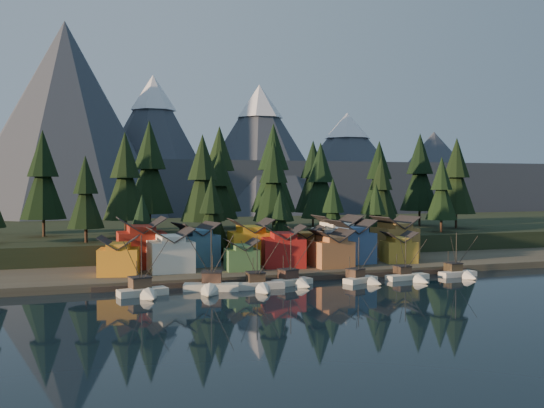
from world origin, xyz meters
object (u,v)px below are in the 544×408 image
object	(u,v)px
house_back_0	(141,241)
boat_0	(144,283)
boat_6	(461,267)
house_back_1	(196,243)
house_front_1	(171,249)
boat_2	(259,279)
boat_5	(411,271)
house_front_0	(119,255)
boat_3	(295,274)
boat_1	(211,278)
boat_4	(364,273)

from	to	relation	value
house_back_0	boat_0	bearing A→B (deg)	-94.52
boat_6	house_back_1	bearing A→B (deg)	151.56
boat_0	house_front_1	xyz separation A→B (m)	(7.41, 17.87, 3.86)
boat_2	boat_6	bearing A→B (deg)	3.87
house_back_1	boat_5	bearing A→B (deg)	-43.61
house_front_0	house_back_1	world-z (taller)	house_back_1
boat_0	house_front_0	world-z (taller)	boat_0
house_front_1	boat_3	bearing A→B (deg)	-37.49
boat_3	boat_1	bearing A→B (deg)	170.47
boat_0	boat_1	world-z (taller)	boat_1
boat_2	boat_6	world-z (taller)	boat_2
boat_4	boat_1	bearing A→B (deg)	157.70
boat_0	boat_3	distance (m)	29.21
boat_4	house_back_1	size ratio (longest dim) A/B	0.99
house_back_0	house_back_1	distance (m)	11.90
boat_6	house_back_0	world-z (taller)	house_back_0
boat_4	boat_6	bearing A→B (deg)	-20.37
house_front_0	house_back_1	xyz separation A→B (m)	(17.27, 8.58, 0.96)
boat_3	house_front_1	xyz separation A→B (m)	(-21.69, 15.35, 4.04)
house_front_0	house_front_1	bearing A→B (deg)	16.64
boat_5	boat_6	world-z (taller)	boat_6
boat_0	boat_4	xyz separation A→B (m)	(42.94, 0.59, -0.39)
boat_0	house_front_1	size ratio (longest dim) A/B	1.30
boat_2	boat_6	xyz separation A→B (m)	(44.81, 1.12, -0.02)
boat_2	house_back_0	xyz separation A→B (m)	(-18.78, 26.00, 5.16)
boat_3	boat_5	size ratio (longest dim) A/B	1.04
house_front_0	house_back_0	size ratio (longest dim) A/B	0.82
house_front_1	boat_1	bearing A→B (deg)	-76.85
house_front_1	boat_6	bearing A→B (deg)	-18.16
boat_6	house_back_1	world-z (taller)	house_back_1
boat_6	house_front_0	distance (m)	70.83
boat_0	house_back_0	xyz separation A→B (m)	(2.33, 26.02, 4.80)
boat_0	house_back_0	distance (m)	26.56
boat_1	boat_3	size ratio (longest dim) A/B	1.15
boat_1	boat_6	distance (m)	53.85
house_front_0	house_front_1	xyz separation A→B (m)	(10.49, 1.10, 0.70)
boat_4	house_back_0	xyz separation A→B (m)	(-40.61, 25.42, 5.19)
house_front_0	house_front_1	size ratio (longest dim) A/B	0.98
house_front_0	house_back_0	world-z (taller)	house_back_0
house_front_0	boat_2	bearing A→B (deg)	-24.07
house_front_0	house_front_1	world-z (taller)	house_front_1
boat_1	house_back_0	size ratio (longest dim) A/B	1.15
boat_0	boat_4	bearing A→B (deg)	-10.56
house_front_1	house_back_0	bearing A→B (deg)	119.73
boat_4	house_back_0	distance (m)	48.19
boat_2	house_back_0	distance (m)	32.48
house_back_0	house_back_1	xyz separation A→B (m)	(11.86, -0.67, -0.69)
boat_0	boat_1	size ratio (longest dim) A/B	0.95
boat_2	boat_6	size ratio (longest dim) A/B	1.07
boat_3	house_front_0	bearing A→B (deg)	141.16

